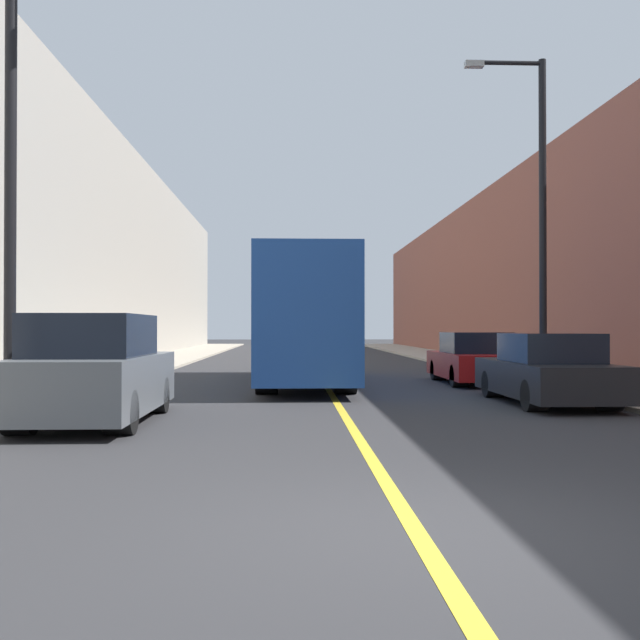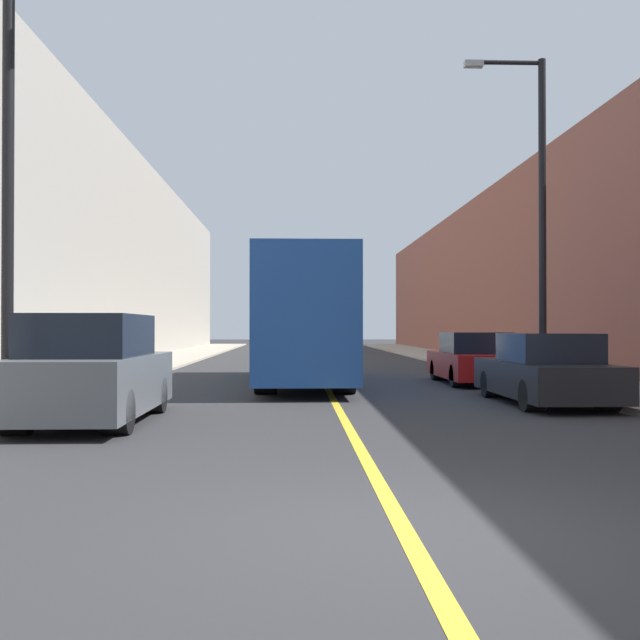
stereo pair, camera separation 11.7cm
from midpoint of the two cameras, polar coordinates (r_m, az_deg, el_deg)
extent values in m
plane|color=#2D2D30|center=(6.14, 7.08, -15.76)|extent=(200.00, 200.00, 0.00)
cube|color=#A89E8C|center=(36.43, -11.91, -3.05)|extent=(3.47, 72.00, 0.10)
cube|color=#A89E8C|center=(36.80, 10.83, -3.03)|extent=(3.47, 72.00, 0.10)
cube|color=gray|center=(37.42, -17.56, 5.20)|extent=(4.00, 72.00, 10.76)
cube|color=brown|center=(37.87, 16.34, 3.58)|extent=(4.00, 72.00, 8.72)
cube|color=gold|center=(35.90, -0.48, -3.17)|extent=(0.16, 72.00, 0.01)
cube|color=#1E4793|center=(21.63, -1.13, 0.22)|extent=(2.44, 11.13, 3.23)
cube|color=black|center=(16.12, -0.84, 2.51)|extent=(2.08, 0.04, 1.45)
cylinder|color=black|center=(18.22, -3.97, -4.06)|extent=(0.54, 1.02, 1.02)
cylinder|color=black|center=(18.26, 2.03, -4.05)|extent=(0.54, 1.02, 1.02)
cylinder|color=black|center=(25.11, -3.42, -3.11)|extent=(0.54, 1.02, 1.02)
cylinder|color=black|center=(25.13, 0.93, -3.11)|extent=(0.54, 1.02, 1.02)
cube|color=#51565B|center=(13.25, -16.67, -4.64)|extent=(1.91, 4.68, 0.93)
cube|color=black|center=(12.99, -16.93, -1.13)|extent=(1.68, 2.57, 0.70)
cube|color=black|center=(11.02, -19.73, -4.60)|extent=(1.63, 0.04, 0.42)
cylinder|color=black|center=(12.12, -21.87, -6.56)|extent=(0.42, 0.68, 0.68)
cylinder|color=black|center=(11.70, -14.94, -6.80)|extent=(0.42, 0.68, 0.68)
cylinder|color=black|center=(14.87, -18.05, -5.47)|extent=(0.42, 0.68, 0.68)
cylinder|color=black|center=(14.52, -12.36, -5.60)|extent=(0.42, 0.68, 0.68)
cube|color=black|center=(16.56, 16.92, -4.28)|extent=(1.85, 4.77, 0.71)
cube|color=black|center=(16.30, 17.19, -2.03)|extent=(1.62, 2.15, 0.60)
cube|color=black|center=(14.35, 19.98, -4.34)|extent=(1.57, 0.04, 0.32)
cylinder|color=black|center=(14.95, 16.15, -5.56)|extent=(0.41, 0.62, 0.62)
cylinder|color=black|center=(15.46, 21.25, -5.38)|extent=(0.41, 0.62, 0.62)
cylinder|color=black|center=(17.78, 13.17, -4.78)|extent=(0.41, 0.62, 0.62)
cylinder|color=black|center=(18.20, 17.56, -4.67)|extent=(0.41, 0.62, 0.62)
cube|color=maroon|center=(22.13, 11.76, -3.37)|extent=(1.90, 4.57, 0.70)
cube|color=black|center=(21.88, 11.89, -1.70)|extent=(1.67, 2.06, 0.60)
cube|color=black|center=(19.94, 13.30, -3.32)|extent=(1.61, 0.04, 0.32)
cylinder|color=black|center=(20.59, 10.69, -4.21)|extent=(0.42, 0.62, 0.62)
cylinder|color=black|center=(20.97, 14.65, -4.14)|extent=(0.42, 0.62, 0.62)
cylinder|color=black|center=(23.36, 9.16, -3.79)|extent=(0.42, 0.62, 0.62)
cylinder|color=black|center=(23.69, 12.69, -3.74)|extent=(0.42, 0.62, 0.62)
cylinder|color=black|center=(14.08, -22.45, 10.28)|extent=(0.20, 0.20, 8.31)
cylinder|color=black|center=(21.08, 16.74, 7.21)|extent=(0.20, 0.20, 8.73)
cylinder|color=black|center=(21.81, 14.27, 18.47)|extent=(1.85, 0.12, 0.12)
cube|color=#999993|center=(21.56, 11.78, 18.55)|extent=(0.50, 0.24, 0.16)
camera|label=1|loc=(0.06, -89.86, 0.00)|focal=42.00mm
camera|label=2|loc=(0.06, 90.14, 0.00)|focal=42.00mm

